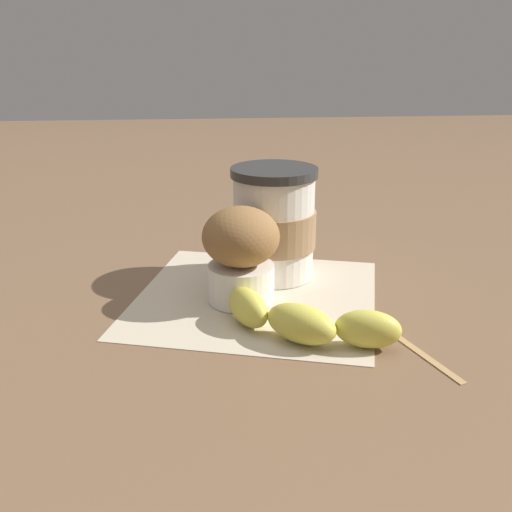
{
  "coord_description": "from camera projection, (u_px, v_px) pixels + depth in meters",
  "views": [
    {
      "loc": [
        0.59,
        -0.05,
        0.26
      ],
      "look_at": [
        0.0,
        0.0,
        0.05
      ],
      "focal_mm": 42.0,
      "sensor_mm": 36.0,
      "label": 1
    }
  ],
  "objects": [
    {
      "name": "ground_plane",
      "position": [
        256.0,
        297.0,
        0.65
      ],
      "size": [
        3.0,
        3.0,
        0.0
      ],
      "primitive_type": "plane",
      "color": "brown"
    },
    {
      "name": "wooden_stirrer",
      "position": [
        421.0,
        353.0,
        0.53
      ],
      "size": [
        0.11,
        0.04,
        0.0
      ],
      "primitive_type": "cube",
      "rotation": [
        0.0,
        0.0,
        0.32
      ],
      "color": "tan",
      "rests_on": "ground_plane"
    },
    {
      "name": "paper_napkin",
      "position": [
        256.0,
        297.0,
        0.65
      ],
      "size": [
        0.31,
        0.31,
        0.0
      ],
      "primitive_type": "cube",
      "rotation": [
        0.0,
        0.0,
        -0.28
      ],
      "color": "beige",
      "rests_on": "ground_plane"
    },
    {
      "name": "coffee_cup",
      "position": [
        274.0,
        224.0,
        0.68
      ],
      "size": [
        0.1,
        0.1,
        0.13
      ],
      "color": "silver",
      "rests_on": "paper_napkin"
    },
    {
      "name": "banana",
      "position": [
        304.0,
        320.0,
        0.55
      ],
      "size": [
        0.11,
        0.16,
        0.04
      ],
      "color": "#D6CC4C",
      "rests_on": "paper_napkin"
    },
    {
      "name": "muffin",
      "position": [
        241.0,
        252.0,
        0.62
      ],
      "size": [
        0.08,
        0.08,
        0.1
      ],
      "color": "white",
      "rests_on": "paper_napkin"
    }
  ]
}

